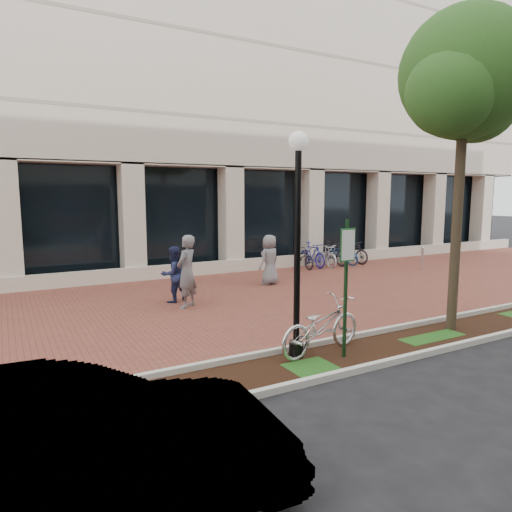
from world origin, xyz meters
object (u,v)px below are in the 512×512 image
parking_sign (346,272)px  street_tree (465,83)px  pedestrian_right (270,260)px  sedan_near_curb (62,461)px  lamppost (297,233)px  pedestrian_left (187,272)px  bike_rack_cluster (327,254)px  locked_bicycle (321,326)px  pedestrian_mid (173,274)px  bollard (422,258)px

parking_sign → street_tree: size_ratio=0.37×
street_tree → pedestrian_right: size_ratio=4.09×
pedestrian_right → sedan_near_curb: size_ratio=0.40×
parking_sign → lamppost: lamppost is taller
pedestrian_left → bike_rack_cluster: bearing=168.4°
pedestrian_right → bike_rack_cluster: (4.39, 2.43, -0.36)m
locked_bicycle → pedestrian_mid: size_ratio=1.27×
parking_sign → sedan_near_curb: 5.80m
locked_bicycle → pedestrian_right: 6.98m
pedestrian_right → bollard: bearing=157.2°
lamppost → pedestrian_right: (3.25, 6.43, -1.52)m
parking_sign → locked_bicycle: parking_sign is taller
locked_bicycle → bollard: size_ratio=2.13×
pedestrian_mid → bike_rack_cluster: (8.16, 3.34, -0.31)m
lamppost → sedan_near_curb: bearing=-147.8°
pedestrian_mid → bollard: size_ratio=1.67×
parking_sign → pedestrian_left: bearing=102.5°
lamppost → bollard: bearing=30.2°
street_tree → sedan_near_curb: 10.21m
pedestrian_mid → bike_rack_cluster: 8.82m
pedestrian_left → parking_sign: bearing=64.5°
bike_rack_cluster → sedan_near_curb: sedan_near_curb is taller
pedestrian_mid → bike_rack_cluster: pedestrian_mid is taller
locked_bicycle → pedestrian_left: bearing=2.0°
pedestrian_left → bollard: bearing=148.2°
pedestrian_left → street_tree: bearing=94.8°
parking_sign → pedestrian_right: (2.44, 6.87, -0.80)m
sedan_near_curb → locked_bicycle: bearing=-56.8°
parking_sign → pedestrian_left: 5.34m
locked_bicycle → bollard: 11.54m
parking_sign → street_tree: (3.43, 0.28, 3.83)m
locked_bicycle → bollard: bearing=-68.2°
bollard → pedestrian_mid: bearing=-177.2°
locked_bicycle → pedestrian_left: pedestrian_left is taller
pedestrian_left → bike_rack_cluster: 9.07m
pedestrian_mid → pedestrian_right: pedestrian_right is taller
parking_sign → pedestrian_left: size_ratio=1.31×
locked_bicycle → pedestrian_left: size_ratio=1.03×
pedestrian_left → sedan_near_curb: pedestrian_left is taller
pedestrian_mid → pedestrian_right: 3.88m
street_tree → bike_rack_cluster: size_ratio=2.00×
street_tree → pedestrian_mid: size_ratio=4.35×
locked_bicycle → pedestrian_left: 4.85m
pedestrian_mid → bollard: (10.92, 0.53, -0.32)m
lamppost → sedan_near_curb: 5.47m
street_tree → pedestrian_mid: 8.76m
locked_bicycle → pedestrian_right: pedestrian_right is taller
lamppost → bollard: size_ratio=4.33×
street_tree → pedestrian_left: 8.09m
parking_sign → bollard: (9.59, 6.49, -1.17)m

